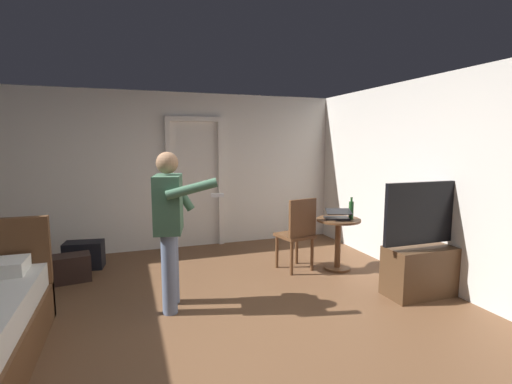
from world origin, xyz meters
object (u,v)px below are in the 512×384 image
at_px(bottle_on_table, 351,210).
at_px(suitcase_dark, 84,255).
at_px(tv_flatscreen, 426,260).
at_px(laptop, 337,216).
at_px(person_blue_shirt, 170,219).
at_px(side_table, 338,236).
at_px(wooden_chair, 298,231).
at_px(suitcase_small, 65,269).

relative_size(bottle_on_table, suitcase_dark, 0.60).
height_order(tv_flatscreen, laptop, tv_flatscreen).
relative_size(tv_flatscreen, laptop, 3.09).
bearing_deg(person_blue_shirt, suitcase_dark, 121.20).
relative_size(side_table, person_blue_shirt, 0.43).
distance_m(laptop, suitcase_dark, 3.49).
xyz_separation_m(wooden_chair, person_blue_shirt, (-1.73, -0.60, 0.40)).
relative_size(bottle_on_table, suitcase_small, 0.50).
bearing_deg(laptop, side_table, 42.13).
bearing_deg(bottle_on_table, wooden_chair, 163.64).
distance_m(bottle_on_table, person_blue_shirt, 2.44).
relative_size(laptop, suitcase_dark, 0.84).
relative_size(bottle_on_table, person_blue_shirt, 0.18).
bearing_deg(side_table, person_blue_shirt, -168.13).
bearing_deg(side_table, laptop, -137.87).
relative_size(wooden_chair, person_blue_shirt, 0.61).
relative_size(tv_flatscreen, suitcase_dark, 2.60).
height_order(laptop, person_blue_shirt, person_blue_shirt).
bearing_deg(wooden_chair, bottle_on_table, -16.36).
height_order(tv_flatscreen, suitcase_dark, tv_flatscreen).
xyz_separation_m(tv_flatscreen, side_table, (-0.49, 1.06, 0.07)).
relative_size(side_table, laptop, 1.67).
distance_m(side_table, suitcase_dark, 3.48).
distance_m(side_table, person_blue_shirt, 2.37).
distance_m(tv_flatscreen, laptop, 1.21).
bearing_deg(person_blue_shirt, wooden_chair, 19.06).
xyz_separation_m(wooden_chair, suitcase_dark, (-2.73, 1.05, -0.36)).
bearing_deg(tv_flatscreen, wooden_chair, 131.04).
relative_size(side_table, suitcase_small, 1.19).
bearing_deg(tv_flatscreen, suitcase_dark, 149.27).
relative_size(laptop, suitcase_small, 0.71).
bearing_deg(side_table, bottle_on_table, -29.74).
height_order(side_table, person_blue_shirt, person_blue_shirt).
bearing_deg(suitcase_dark, suitcase_small, -102.68).
bearing_deg(person_blue_shirt, laptop, 11.10).
distance_m(wooden_chair, suitcase_dark, 2.94).
bearing_deg(suitcase_small, suitcase_dark, 60.96).
bearing_deg(laptop, bottle_on_table, -12.05).
distance_m(tv_flatscreen, side_table, 1.17).
bearing_deg(bottle_on_table, laptop, 167.95).
distance_m(side_table, wooden_chair, 0.56).
bearing_deg(wooden_chair, suitcase_small, 168.81).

